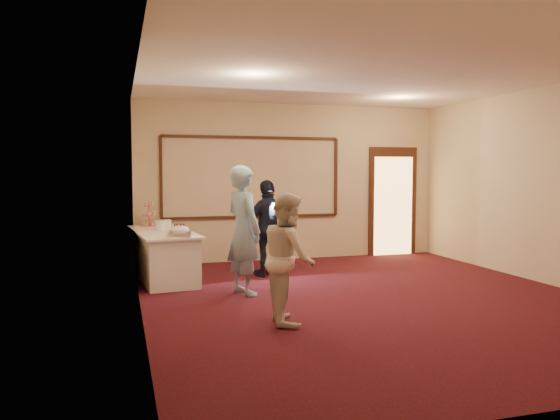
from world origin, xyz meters
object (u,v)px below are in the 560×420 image
object	(u,v)px
pavlova_tray	(180,231)
tart	(177,231)
man	(244,230)
guest	(268,228)
plate_stack_a	(161,225)
cupcake_stand	(149,216)
woman	(288,257)
buffet_table	(163,255)
plate_stack_b	(166,224)

from	to	relation	value
pavlova_tray	tart	size ratio (longest dim) A/B	1.83
man	guest	world-z (taller)	man
plate_stack_a	cupcake_stand	bearing A→B (deg)	101.27
pavlova_tray	woman	world-z (taller)	woman
plate_stack_a	guest	bearing A→B (deg)	-12.94
buffet_table	woman	size ratio (longest dim) A/B	1.51
buffet_table	guest	size ratio (longest dim) A/B	1.42
cupcake_stand	plate_stack_b	world-z (taller)	cupcake_stand
pavlova_tray	man	distance (m)	1.02
plate_stack_b	guest	xyz separation A→B (m)	(1.60, -0.52, -0.06)
pavlova_tray	plate_stack_b	size ratio (longest dim) A/B	2.79
pavlova_tray	plate_stack_a	bearing A→B (deg)	101.99
buffet_table	cupcake_stand	size ratio (longest dim) A/B	4.78
buffet_table	plate_stack_b	bearing A→B (deg)	73.51
cupcake_stand	plate_stack_a	world-z (taller)	cupcake_stand
pavlova_tray	plate_stack_a	xyz separation A→B (m)	(-0.20, 0.95, 0.01)
plate_stack_a	woman	world-z (taller)	woman
tart	buffet_table	bearing A→B (deg)	116.48
plate_stack_a	woman	bearing A→B (deg)	-68.62
plate_stack_a	tart	distance (m)	0.55
woman	guest	distance (m)	2.72
buffet_table	guest	distance (m)	1.74
buffet_table	pavlova_tray	bearing A→B (deg)	-77.17
buffet_table	plate_stack_b	xyz separation A→B (m)	(0.08, 0.26, 0.46)
plate_stack_b	pavlova_tray	bearing A→B (deg)	-84.30
pavlova_tray	cupcake_stand	xyz separation A→B (m)	(-0.35, 1.68, 0.10)
pavlova_tray	man	xyz separation A→B (m)	(0.81, -0.62, 0.06)
buffet_table	woman	world-z (taller)	woman
buffet_table	tart	xyz separation A→B (m)	(0.19, -0.38, 0.41)
cupcake_stand	tart	world-z (taller)	cupcake_stand
plate_stack_a	guest	world-z (taller)	guest
cupcake_stand	plate_stack_a	bearing A→B (deg)	-78.73
plate_stack_a	man	distance (m)	1.86
woman	guest	bearing A→B (deg)	-3.89
cupcake_stand	man	distance (m)	2.57
pavlova_tray	plate_stack_a	distance (m)	0.97
cupcake_stand	plate_stack_b	distance (m)	0.65
buffet_table	pavlova_tray	xyz separation A→B (m)	(0.19, -0.82, 0.45)
buffet_table	plate_stack_b	distance (m)	0.53
cupcake_stand	guest	world-z (taller)	guest
plate_stack_a	man	bearing A→B (deg)	-57.02
tart	woman	world-z (taller)	woman
woman	plate_stack_b	bearing A→B (deg)	25.59
plate_stack_a	tart	size ratio (longest dim) A/B	0.69
plate_stack_b	woman	xyz separation A→B (m)	(1.11, -3.20, -0.10)
buffet_table	pavlova_tray	distance (m)	0.95
plate_stack_a	tart	world-z (taller)	plate_stack_a
woman	guest	size ratio (longest dim) A/B	0.94
buffet_table	cupcake_stand	xyz separation A→B (m)	(-0.16, 0.86, 0.55)
cupcake_stand	pavlova_tray	bearing A→B (deg)	-78.33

